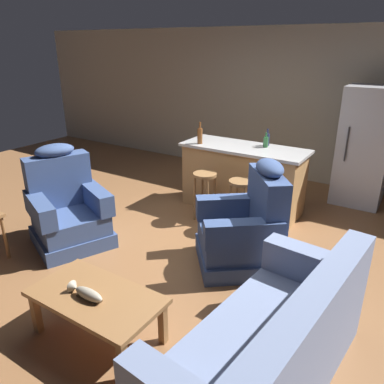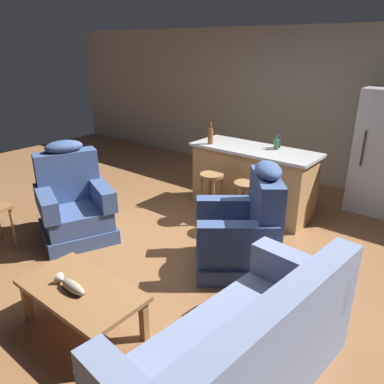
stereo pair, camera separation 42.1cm
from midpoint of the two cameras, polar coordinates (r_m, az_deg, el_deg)
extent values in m
plane|color=brown|center=(4.64, -2.46, -8.18)|extent=(12.00, 12.00, 0.00)
cube|color=#A89E89|center=(6.89, 12.84, 12.73)|extent=(12.00, 0.05, 2.60)
cube|color=olive|center=(3.29, -18.17, -15.07)|extent=(1.10, 0.60, 0.04)
cube|color=olive|center=(3.65, -25.92, -16.33)|extent=(0.06, 0.06, 0.38)
cube|color=olive|center=(3.01, -14.89, -23.95)|extent=(0.06, 0.06, 0.38)
cube|color=olive|center=(3.85, -19.83, -13.17)|extent=(0.06, 0.06, 0.38)
cube|color=olive|center=(3.25, -8.39, -19.28)|extent=(0.06, 0.06, 0.38)
cube|color=#4C3823|center=(3.24, -19.14, -15.18)|extent=(0.22, 0.07, 0.01)
ellipsoid|color=#9E937F|center=(3.22, -19.23, -14.62)|extent=(0.28, 0.09, 0.09)
cone|color=#9E937F|center=(3.34, -21.11, -13.50)|extent=(0.06, 0.10, 0.10)
cube|color=#707FA3|center=(3.01, 5.85, -25.61)|extent=(1.03, 1.98, 0.20)
cube|color=#707FA3|center=(2.86, 6.02, -22.76)|extent=(1.03, 1.98, 0.22)
cube|color=#707FA3|center=(2.51, 12.89, -19.51)|extent=(0.39, 1.91, 0.52)
cube|color=#707FA3|center=(3.31, 14.37, -10.96)|extent=(0.86, 0.28, 0.28)
cube|color=#384C7A|center=(4.94, -20.10, -6.47)|extent=(1.10, 1.10, 0.18)
cube|color=#384C7A|center=(4.85, -20.42, -4.27)|extent=(1.03, 1.01, 0.24)
cube|color=#384C7A|center=(4.96, -21.97, 1.61)|extent=(0.52, 0.79, 0.64)
ellipsoid|color=#384C7A|center=(4.85, -22.59, 5.83)|extent=(0.42, 0.53, 0.16)
cube|color=#384C7A|center=(4.80, -16.97, -0.79)|extent=(0.80, 0.48, 0.26)
cube|color=#384C7A|center=(4.68, -24.63, -2.49)|extent=(0.80, 0.48, 0.26)
cube|color=#384C7A|center=(4.26, 3.99, -9.77)|extent=(1.18, 1.18, 0.18)
cube|color=#384C7A|center=(4.15, 4.06, -7.30)|extent=(1.10, 1.09, 0.24)
cube|color=#384C7A|center=(4.02, 8.45, -1.54)|extent=(0.66, 0.74, 0.64)
ellipsoid|color=#384C7A|center=(3.89, 8.75, 3.62)|extent=(0.49, 0.53, 0.16)
cube|color=#384C7A|center=(3.75, 4.71, -6.40)|extent=(0.74, 0.64, 0.26)
cube|color=#384C7A|center=(4.33, 3.16, -2.32)|extent=(0.74, 0.64, 0.26)
cylinder|color=olive|center=(4.85, -28.87, -6.19)|extent=(0.04, 0.04, 0.52)
cube|color=#AD7F4C|center=(5.50, 5.56, 1.89)|extent=(1.71, 0.63, 0.91)
cube|color=#B2B2B2|center=(5.36, 5.74, 6.67)|extent=(1.80, 0.70, 0.04)
cylinder|color=olive|center=(5.05, -0.41, 2.62)|extent=(0.32, 0.32, 0.04)
torus|color=olive|center=(5.21, -0.40, -1.96)|extent=(0.23, 0.23, 0.02)
cylinder|color=olive|center=(5.15, -1.94, -1.07)|extent=(0.04, 0.04, 0.64)
cylinder|color=olive|center=(5.04, -0.07, -1.55)|extent=(0.04, 0.04, 0.64)
cylinder|color=olive|center=(5.30, -0.72, -0.37)|extent=(0.04, 0.04, 0.64)
cylinder|color=olive|center=(5.20, 1.12, -0.82)|extent=(0.04, 0.04, 0.64)
cylinder|color=olive|center=(4.79, 5.04, 1.46)|extent=(0.32, 0.32, 0.04)
torus|color=olive|center=(4.96, 4.88, -3.31)|extent=(0.23, 0.23, 0.02)
cylinder|color=olive|center=(4.88, 3.32, -2.41)|extent=(0.04, 0.04, 0.64)
cylinder|color=olive|center=(4.80, 5.40, -2.93)|extent=(0.04, 0.04, 0.64)
cylinder|color=olive|center=(5.04, 4.45, -1.62)|extent=(0.04, 0.04, 0.64)
cylinder|color=olive|center=(4.96, 6.48, -2.11)|extent=(0.04, 0.04, 0.64)
cube|color=#B7B7BC|center=(6.07, 23.03, 6.33)|extent=(0.70, 0.66, 1.76)
cylinder|color=#333338|center=(5.75, 20.61, 6.80)|extent=(0.02, 0.02, 0.50)
cylinder|color=brown|center=(5.48, -1.01, 8.50)|extent=(0.08, 0.08, 0.22)
cylinder|color=brown|center=(5.44, -1.02, 10.12)|extent=(0.03, 0.03, 0.09)
cylinder|color=#2D6B38|center=(5.35, 8.96, 7.49)|extent=(0.07, 0.07, 0.14)
cylinder|color=#2D6B38|center=(5.32, 9.02, 8.56)|extent=(0.03, 0.03, 0.06)
cylinder|color=#23284C|center=(5.44, 9.20, 7.85)|extent=(0.06, 0.06, 0.17)
cylinder|color=#23284C|center=(5.41, 9.28, 9.09)|extent=(0.02, 0.02, 0.07)
camera|label=1|loc=(0.21, -92.86, -1.14)|focal=35.00mm
camera|label=2|loc=(0.21, 87.14, 1.14)|focal=35.00mm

